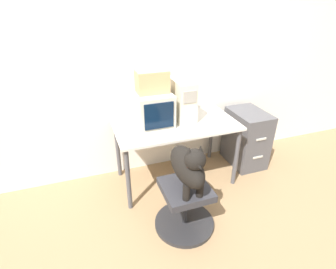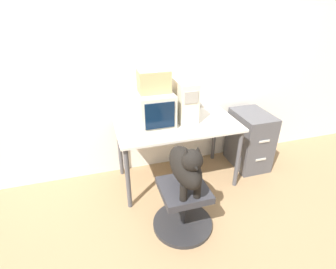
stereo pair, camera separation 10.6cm
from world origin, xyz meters
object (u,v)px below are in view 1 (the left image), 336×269
at_px(office_chair, 185,207).
at_px(cardboard_box, 152,82).
at_px(dog, 188,166).
at_px(crt_monitor, 153,108).
at_px(pc_tower, 182,100).
at_px(filing_cabinet, 246,138).
at_px(keyboard, 162,136).

bearing_deg(office_chair, cardboard_box, 93.98).
bearing_deg(dog, crt_monitor, 93.83).
distance_m(pc_tower, filing_cabinet, 1.12).
bearing_deg(dog, filing_cabinet, 34.34).
relative_size(crt_monitor, dog, 0.81).
distance_m(keyboard, filing_cabinet, 1.38).
height_order(filing_cabinet, cardboard_box, cardboard_box).
bearing_deg(crt_monitor, cardboard_box, 90.00).
xyz_separation_m(pc_tower, dog, (-0.30, -0.89, -0.26)).
bearing_deg(cardboard_box, keyboard, -92.56).
bearing_deg(office_chair, filing_cabinet, 33.14).
relative_size(pc_tower, filing_cabinet, 0.62).
bearing_deg(office_chair, dog, -90.00).
xyz_separation_m(dog, filing_cabinet, (1.21, 0.83, -0.37)).
distance_m(office_chair, filing_cabinet, 1.45).
xyz_separation_m(filing_cabinet, cardboard_box, (-1.27, 0.05, 0.88)).
relative_size(pc_tower, cardboard_box, 1.38).
bearing_deg(pc_tower, cardboard_box, -177.18).
xyz_separation_m(office_chair, filing_cabinet, (1.21, 0.79, 0.14)).
bearing_deg(crt_monitor, office_chair, -86.00).
xyz_separation_m(crt_monitor, dog, (0.06, -0.87, -0.21)).
relative_size(pc_tower, office_chair, 0.78).
bearing_deg(pc_tower, crt_monitor, -176.56).
xyz_separation_m(crt_monitor, keyboard, (-0.02, -0.35, -0.17)).
bearing_deg(cardboard_box, filing_cabinet, -2.17).
bearing_deg(keyboard, pc_tower, 45.13).
xyz_separation_m(crt_monitor, office_chair, (0.06, -0.83, -0.72)).
relative_size(keyboard, cardboard_box, 1.39).
relative_size(crt_monitor, keyboard, 0.98).
bearing_deg(crt_monitor, dog, -86.17).
distance_m(pc_tower, cardboard_box, 0.43).
height_order(pc_tower, filing_cabinet, pc_tower).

